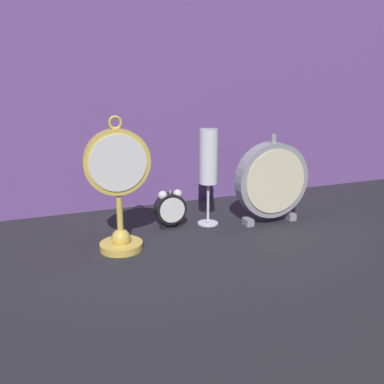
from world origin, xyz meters
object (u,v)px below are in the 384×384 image
at_px(pocket_watch_on_stand, 119,192).
at_px(mantel_clock_silver, 272,180).
at_px(champagne_flute, 209,163).
at_px(alarm_clock_twin_bell, 170,207).

relative_size(pocket_watch_on_stand, mantel_clock_silver, 1.28).
height_order(mantel_clock_silver, champagne_flute, champagne_flute).
distance_m(pocket_watch_on_stand, champagne_flute, 0.26).
height_order(alarm_clock_twin_bell, champagne_flute, champagne_flute).
height_order(pocket_watch_on_stand, alarm_clock_twin_bell, pocket_watch_on_stand).
xyz_separation_m(pocket_watch_on_stand, champagne_flute, (0.25, 0.09, 0.03)).
relative_size(alarm_clock_twin_bell, champagne_flute, 0.40).
relative_size(pocket_watch_on_stand, champagne_flute, 1.21).
bearing_deg(champagne_flute, mantel_clock_silver, -16.72).
height_order(pocket_watch_on_stand, mantel_clock_silver, pocket_watch_on_stand).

